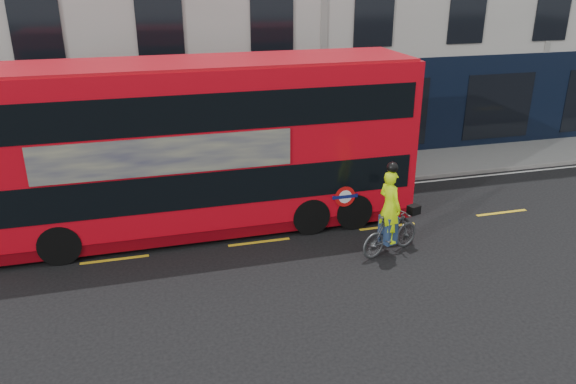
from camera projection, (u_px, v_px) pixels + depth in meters
name	position (u px, v px, depth m)	size (l,w,h in m)	color
ground	(410.00, 249.00, 15.76)	(120.00, 120.00, 0.00)	black
pavement	(333.00, 172.00, 21.57)	(60.00, 3.00, 0.12)	gray
kerb	(347.00, 185.00, 20.22)	(60.00, 0.12, 0.13)	gray
road_edge_line	(350.00, 189.00, 19.97)	(58.00, 0.10, 0.01)	silver
lane_dashes	(387.00, 227.00, 17.10)	(58.00, 0.12, 0.01)	yellow
bus	(204.00, 146.00, 16.19)	(12.40, 2.91, 4.99)	red
cyclist	(390.00, 223.00, 15.20)	(2.05, 1.16, 2.66)	#4D5053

